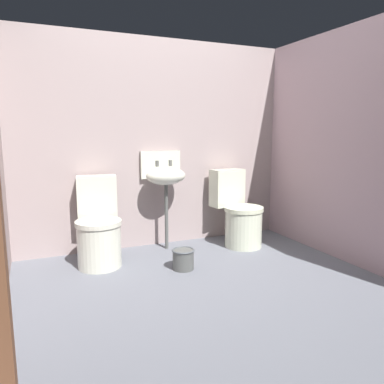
# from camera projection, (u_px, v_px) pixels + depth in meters

# --- Properties ---
(ground_plane) EXTENTS (3.23, 2.83, 0.08)m
(ground_plane) POSITION_uv_depth(u_px,v_px,m) (208.00, 292.00, 2.87)
(ground_plane) COLOR slate
(wall_back) EXTENTS (3.23, 0.10, 2.11)m
(wall_back) POSITION_uv_depth(u_px,v_px,m) (155.00, 144.00, 3.83)
(wall_back) COLOR #A4918F
(wall_back) RESTS_ON ground
(wall_right) EXTENTS (0.10, 2.63, 2.11)m
(wall_right) POSITION_uv_depth(u_px,v_px,m) (349.00, 146.00, 3.35)
(wall_right) COLOR #AB8D96
(wall_right) RESTS_ON ground
(toilet_left) EXTENTS (0.46, 0.64, 0.78)m
(toilet_left) POSITION_uv_depth(u_px,v_px,m) (99.00, 229.00, 3.32)
(toilet_left) COLOR silver
(toilet_left) RESTS_ON ground
(toilet_right) EXTENTS (0.45, 0.63, 0.78)m
(toilet_right) POSITION_uv_depth(u_px,v_px,m) (238.00, 215.00, 3.89)
(toilet_right) COLOR silver
(toilet_right) RESTS_ON ground
(sink) EXTENTS (0.42, 0.35, 0.99)m
(sink) POSITION_uv_depth(u_px,v_px,m) (165.00, 175.00, 3.70)
(sink) COLOR #545653
(sink) RESTS_ON ground
(bucket) EXTENTS (0.20, 0.20, 0.18)m
(bucket) POSITION_uv_depth(u_px,v_px,m) (183.00, 259.00, 3.22)
(bucket) COLOR #545653
(bucket) RESTS_ON ground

